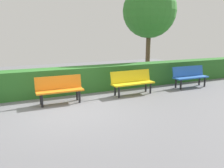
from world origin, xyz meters
name	(u,v)px	position (x,y,z in m)	size (l,w,h in m)	color
ground_plane	(66,109)	(0.00, 0.00, 0.00)	(20.82, 20.82, 0.00)	slate
bench_blue	(190,75)	(-5.34, -0.70, 0.48)	(1.57, 0.48, 0.86)	blue
bench_yellow	(132,81)	(-2.60, -0.69, 0.48)	(1.63, 0.50, 0.86)	yellow
bench_orange	(60,88)	(0.02, -0.70, 0.48)	(1.46, 0.47, 0.86)	orange
hedge_row	(86,79)	(-1.21, -1.81, 0.47)	(16.82, 0.74, 0.95)	#2D6B28
tree_near	(149,11)	(-5.32, -3.82, 3.31)	(2.75, 2.75, 4.70)	brown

